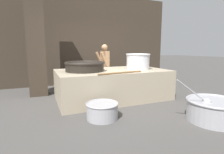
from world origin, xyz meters
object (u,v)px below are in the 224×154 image
at_px(giant_wok_near, 85,66).
at_px(prep_bowl_meat, 102,110).
at_px(stock_pot, 138,61).
at_px(prep_bowl_vegetables, 214,109).
at_px(cook, 104,65).

distance_m(giant_wok_near, prep_bowl_meat, 1.51).
distance_m(giant_wok_near, stock_pot, 1.52).
relative_size(giant_wok_near, prep_bowl_vegetables, 0.79).
relative_size(cook, prep_bowl_meat, 2.37).
xyz_separation_m(giant_wok_near, prep_bowl_vegetables, (1.89, -2.23, -0.69)).
xyz_separation_m(prep_bowl_vegetables, prep_bowl_meat, (-1.89, 0.91, -0.05)).
distance_m(stock_pot, prep_bowl_vegetables, 2.30).
bearing_deg(prep_bowl_meat, cook, 68.62).
height_order(giant_wok_near, prep_bowl_vegetables, giant_wok_near).
bearing_deg(prep_bowl_meat, giant_wok_near, 89.96).
bearing_deg(stock_pot, prep_bowl_vegetables, -79.72).
bearing_deg(prep_bowl_meat, stock_pot, 38.72).
bearing_deg(prep_bowl_vegetables, stock_pot, 100.28).
height_order(giant_wok_near, cook, cook).
bearing_deg(prep_bowl_vegetables, giant_wok_near, 130.32).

